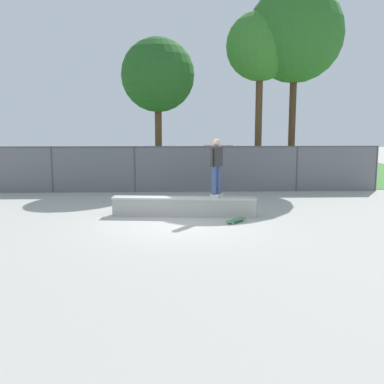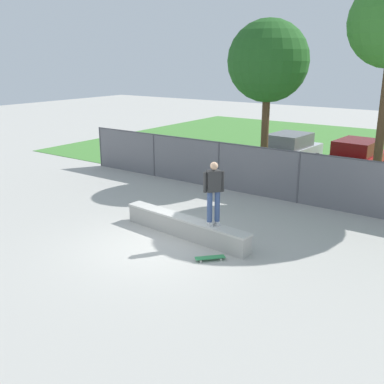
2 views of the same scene
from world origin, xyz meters
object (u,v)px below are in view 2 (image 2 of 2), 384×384
Objects in this scene: tree_near_left at (268,62)px; skateboard at (210,258)px; concrete_ledge at (185,227)px; skateboarder at (214,191)px; car_silver at (288,151)px; car_red at (355,159)px.

skateboard is at bearing -72.51° from tree_near_left.
concrete_ledge is 2.49× the size of skateboarder.
car_silver and car_red have the same top height.
tree_near_left reaches higher than car_red.
skateboard is 0.11× the size of tree_near_left.
car_silver is 1.00× the size of car_red.
skateboarder is 2.53× the size of skateboard.
tree_near_left is 5.93m from car_red.
tree_near_left is 5.04m from car_silver.
concrete_ledge reaches higher than skateboard.
car_red is (3.17, 0.08, 0.00)m from car_silver.
car_red reaches higher than skateboard.
skateboarder is at bearing -74.11° from tree_near_left.
concrete_ledge is at bearing 147.72° from skateboard.
car_red is (3.06, 2.90, -4.16)m from tree_near_left.
skateboarder is at bearing 118.72° from skateboard.
concrete_ledge is 10.31m from car_red.
car_silver reaches higher than concrete_ledge.
skateboard is at bearing -61.28° from skateboarder.
car_red is at bearing 84.29° from skateboarder.
skateboarder is 8.23m from tree_near_left.
tree_near_left reaches higher than skateboarder.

